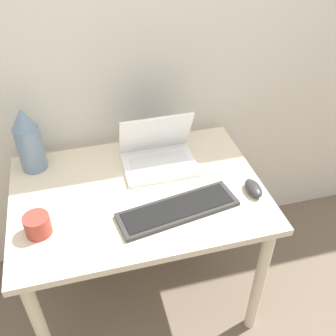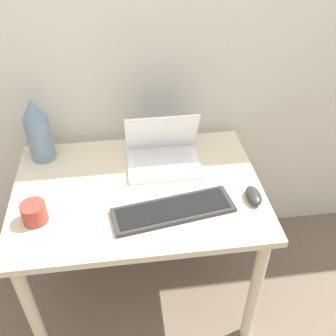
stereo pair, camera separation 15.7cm
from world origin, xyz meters
name	(u,v)px [view 1 (the left image)]	position (x,y,z in m)	size (l,w,h in m)	color
wall_back	(111,26)	(0.00, 0.79, 1.25)	(6.00, 0.05, 2.50)	silver
desk	(139,208)	(0.00, 0.36, 0.62)	(1.03, 0.72, 0.72)	beige
laptop	(158,153)	(0.12, 0.52, 0.77)	(0.32, 0.24, 0.24)	white
keyboard	(178,209)	(0.13, 0.20, 0.73)	(0.49, 0.22, 0.02)	#2D2D2D
mouse	(253,188)	(0.45, 0.23, 0.74)	(0.06, 0.11, 0.04)	#2D2D2D
vase	(28,140)	(-0.41, 0.63, 0.86)	(0.11, 0.11, 0.30)	slate
mug	(38,225)	(-0.39, 0.23, 0.76)	(0.09, 0.09, 0.08)	#9E382D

